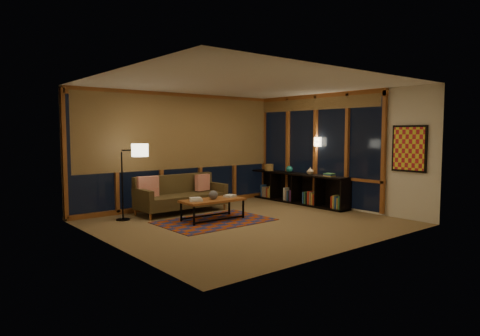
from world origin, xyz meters
TOP-DOWN VIEW (x-y plane):
  - floor at (0.00, 0.00)m, footprint 5.50×5.00m
  - ceiling at (0.00, 0.00)m, footprint 5.50×5.00m
  - walls at (0.00, 0.00)m, footprint 5.51×5.01m
  - window_wall_back at (0.00, 2.43)m, footprint 5.30×0.16m
  - window_wall_right at (2.68, 0.60)m, footprint 0.16×3.70m
  - wall_art at (2.71, -1.85)m, footprint 0.06×0.74m
  - wall_sconce at (2.62, 0.45)m, footprint 0.12×0.18m
  - sofa at (-0.42, 1.74)m, footprint 2.00×0.82m
  - pillow_left at (-1.16, 1.90)m, footprint 0.47×0.20m
  - pillow_right at (0.22, 1.86)m, footprint 0.39×0.19m
  - area_rug at (-0.42, 0.51)m, footprint 2.20×1.48m
  - coffee_table at (-0.38, 0.62)m, footprint 1.31×0.64m
  - book_stack_a at (-0.78, 0.64)m, footprint 0.26×0.24m
  - book_stack_b at (0.08, 0.64)m, footprint 0.26×0.23m
  - ceramic_pot at (-0.36, 0.62)m, footprint 0.23×0.23m
  - floor_lamp at (-1.78, 1.80)m, footprint 0.61×0.52m
  - bookshelf at (2.49, 1.00)m, footprint 0.40×3.03m
  - basket at (2.47, 2.00)m, footprint 0.26×0.26m
  - teal_bowl at (2.49, 1.27)m, footprint 0.20×0.20m
  - vase at (2.49, 0.56)m, footprint 0.19×0.19m
  - shelf_book_stack at (2.49, -0.02)m, footprint 0.20×0.25m

SIDE VIEW (x-z plane):
  - floor at x=0.00m, z-range -0.01..0.01m
  - area_rug at x=-0.42m, z-range 0.00..0.01m
  - coffee_table at x=-0.38m, z-range 0.00..0.43m
  - bookshelf at x=2.49m, z-range 0.00..0.76m
  - sofa at x=-0.42m, z-range 0.00..0.81m
  - book_stack_b at x=0.08m, z-range 0.43..0.47m
  - book_stack_a at x=-0.78m, z-range 0.43..0.49m
  - ceramic_pot at x=-0.36m, z-range 0.43..0.61m
  - pillow_right at x=0.22m, z-range 0.41..0.78m
  - pillow_left at x=-1.16m, z-range 0.41..0.86m
  - floor_lamp at x=-1.78m, z-range 0.00..1.56m
  - shelf_book_stack at x=2.49m, z-range 0.76..0.82m
  - teal_bowl at x=2.49m, z-range 0.76..0.93m
  - basket at x=2.47m, z-range 0.76..0.93m
  - vase at x=2.49m, z-range 0.76..0.93m
  - walls at x=0.00m, z-range 0.00..2.70m
  - window_wall_back at x=0.00m, z-range 0.05..2.65m
  - window_wall_right at x=2.68m, z-range 0.05..2.65m
  - wall_art at x=2.71m, z-range 0.98..1.92m
  - wall_sconce at x=2.62m, z-range 1.44..1.66m
  - ceiling at x=0.00m, z-range 2.70..2.71m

